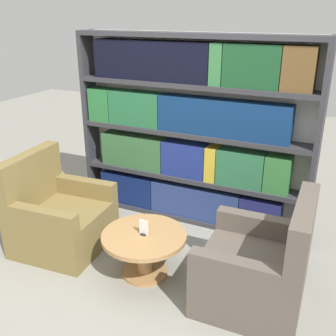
{
  "coord_description": "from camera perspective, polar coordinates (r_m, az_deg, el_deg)",
  "views": [
    {
      "loc": [
        1.52,
        -2.59,
        2.28
      ],
      "look_at": [
        0.03,
        0.57,
        0.87
      ],
      "focal_mm": 42.0,
      "sensor_mm": 36.0,
      "label": 1
    }
  ],
  "objects": [
    {
      "name": "armchair_right",
      "position": [
        3.39,
        13.0,
        -14.14
      ],
      "size": [
        0.84,
        0.87,
        0.97
      ],
      "rotation": [
        0.0,
        0.0,
        -1.55
      ],
      "color": "brown",
      "rests_on": "ground_plane"
    },
    {
      "name": "coffee_table",
      "position": [
        3.63,
        -3.47,
        -11.17
      ],
      "size": [
        0.77,
        0.77,
        0.42
      ],
      "color": "#AD7F4C",
      "rests_on": "ground_plane"
    },
    {
      "name": "ground_plane",
      "position": [
        3.77,
        -4.29,
        -15.36
      ],
      "size": [
        14.0,
        14.0,
        0.0
      ],
      "primitive_type": "plane",
      "color": "gray"
    },
    {
      "name": "armchair_left",
      "position": [
        4.18,
        -15.59,
        -6.94
      ],
      "size": [
        0.89,
        0.91,
        0.97
      ],
      "rotation": [
        0.0,
        0.0,
        1.65
      ],
      "color": "olive",
      "rests_on": "ground_plane"
    },
    {
      "name": "table_sign",
      "position": [
        3.53,
        -3.54,
        -8.74
      ],
      "size": [
        0.08,
        0.06,
        0.14
      ],
      "color": "black",
      "rests_on": "coffee_table"
    },
    {
      "name": "bookshelf",
      "position": [
        4.31,
        3.24,
        5.12
      ],
      "size": [
        2.65,
        0.3,
        2.08
      ],
      "color": "silver",
      "rests_on": "ground_plane"
    }
  ]
}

